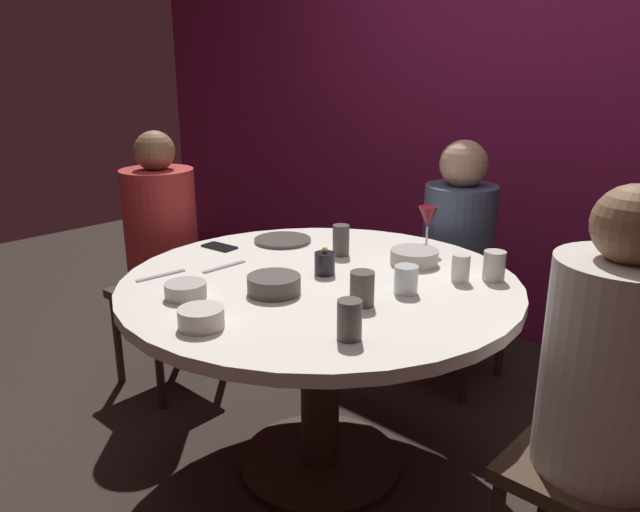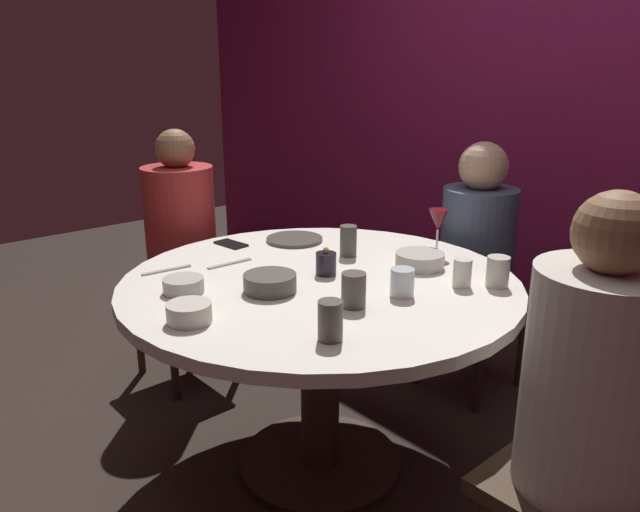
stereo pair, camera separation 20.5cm
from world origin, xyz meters
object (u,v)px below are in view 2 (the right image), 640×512
(seated_diner_back, at_px, (477,240))
(cup_beside_wine, at_px, (462,273))
(cup_center_front, at_px, (402,282))
(bowl_salad_center, at_px, (189,313))
(candle_holder, at_px, (326,263))
(cup_by_right_diner, at_px, (498,272))
(seated_diner_right, at_px, (593,387))
(wine_glass, at_px, (438,222))
(dining_table, at_px, (320,319))
(cup_far_edge, at_px, (348,241))
(bowl_sauce_side, at_px, (183,285))
(cell_phone, at_px, (232,244))
(cup_near_candle, at_px, (354,290))
(bowl_serving_large, at_px, (270,283))
(cup_by_left_diner, at_px, (330,321))
(seated_diner_left, at_px, (181,230))
(dinner_plate, at_px, (294,239))
(bowl_small_white, at_px, (420,260))

(seated_diner_back, xyz_separation_m, cup_beside_wine, (0.37, -0.63, 0.08))
(cup_center_front, distance_m, cup_beside_wine, 0.22)
(cup_beside_wine, bearing_deg, bowl_salad_center, -112.38)
(candle_holder, relative_size, cup_by_right_diner, 0.99)
(seated_diner_right, distance_m, cup_by_right_diner, 0.64)
(candle_holder, bearing_deg, wine_glass, 77.67)
(dining_table, distance_m, cup_by_right_diner, 0.62)
(dining_table, xyz_separation_m, cup_far_edge, (-0.12, 0.25, 0.21))
(candle_holder, xyz_separation_m, bowl_sauce_side, (-0.17, -0.46, -0.02))
(seated_diner_back, relative_size, cell_phone, 8.10)
(cup_near_candle, bearing_deg, cup_far_edge, 137.64)
(bowl_salad_center, bearing_deg, bowl_serving_large, 98.07)
(cup_by_left_diner, height_order, cup_far_edge, cup_far_edge)
(bowl_salad_center, distance_m, cup_near_candle, 0.48)
(cup_by_left_diner, relative_size, cup_center_front, 1.22)
(seated_diner_back, xyz_separation_m, cup_by_right_diner, (0.44, -0.54, 0.09))
(cup_by_right_diner, distance_m, cup_beside_wine, 0.12)
(seated_diner_back, bearing_deg, cup_center_front, 19.23)
(dining_table, height_order, cup_by_left_diner, cup_by_left_diner)
(candle_holder, bearing_deg, seated_diner_left, -177.35)
(cup_center_front, bearing_deg, wine_glass, 115.27)
(cup_by_left_diner, bearing_deg, cup_beside_wine, 91.35)
(bowl_salad_center, bearing_deg, dinner_plate, 120.87)
(dinner_plate, xyz_separation_m, bowl_sauce_side, (0.23, -0.64, 0.02))
(cell_phone, bearing_deg, cup_far_edge, -64.93)
(candle_holder, xyz_separation_m, cup_center_front, (0.31, 0.04, 0.00))
(bowl_serving_large, xyz_separation_m, bowl_small_white, (0.16, 0.55, -0.00))
(seated_diner_left, relative_size, wine_glass, 6.69)
(cup_by_left_diner, bearing_deg, cell_phone, 161.68)
(seated_diner_right, height_order, cell_phone, seated_diner_right)
(seated_diner_left, bearing_deg, dinner_plate, 23.19)
(cup_beside_wine, bearing_deg, candle_holder, -146.65)
(seated_diner_left, xyz_separation_m, bowl_serving_large, (0.94, -0.20, 0.05))
(seated_diner_right, bearing_deg, bowl_sauce_side, 19.97)
(seated_diner_back, height_order, bowl_serving_large, seated_diner_back)
(seated_diner_left, distance_m, bowl_small_white, 1.15)
(cell_phone, relative_size, cup_beside_wine, 1.49)
(dining_table, distance_m, candle_holder, 0.20)
(bowl_salad_center, relative_size, bowl_small_white, 0.73)
(seated_diner_right, xyz_separation_m, cup_far_edge, (-1.07, 0.25, 0.07))
(bowl_salad_center, relative_size, cup_by_right_diner, 1.27)
(cup_far_edge, bearing_deg, cup_by_left_diner, -47.77)
(cup_near_candle, bearing_deg, dining_table, 160.01)
(dining_table, distance_m, cup_by_left_diner, 0.53)
(seated_diner_right, distance_m, bowl_serving_large, 0.99)
(dinner_plate, xyz_separation_m, bowl_salad_center, (0.45, -0.75, 0.02))
(seated_diner_left, bearing_deg, dining_table, 0.00)
(cup_by_right_diner, bearing_deg, bowl_small_white, -173.31)
(seated_diner_left, bearing_deg, cup_beside_wine, 12.65)
(wine_glass, height_order, cell_phone, wine_glass)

